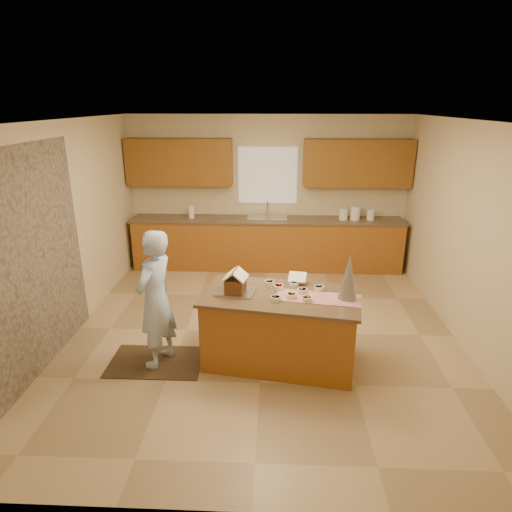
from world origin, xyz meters
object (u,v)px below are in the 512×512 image
Objects in this scene: tinsel_tree at (349,277)px; boy at (156,299)px; gingerbread_house at (235,283)px; island_base at (280,330)px.

boy is at bearing -179.54° from tinsel_tree.
boy is 5.36× the size of gingerbread_house.
island_base is 1.46m from boy.
tinsel_tree reaches higher than gingerbread_house.
tinsel_tree is 1.71× the size of gingerbread_house.
boy is at bearing -167.01° from island_base.
boy is (-1.40, -0.09, 0.40)m from island_base.
tinsel_tree is (0.72, -0.07, 0.70)m from island_base.
tinsel_tree is at bearing -5.06° from gingerbread_house.
boy reaches higher than island_base.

